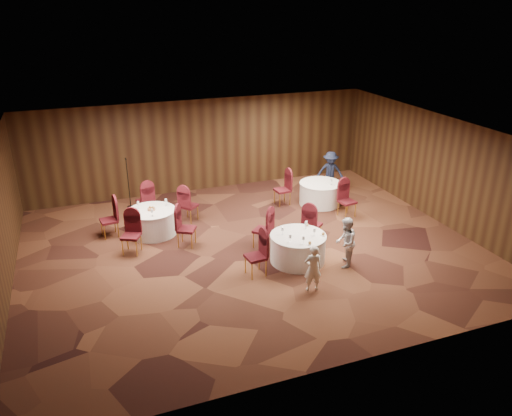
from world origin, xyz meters
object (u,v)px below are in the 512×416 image
object	(u,v)px
woman_a	(313,268)
man_c	(330,172)
table_main	(298,248)
table_right	(320,193)
mic_stand	(129,193)
woman_b	(346,242)
table_left	(152,222)

from	to	relation	value
woman_a	man_c	xyz separation A→B (m)	(3.45, 5.61, 0.15)
man_c	table_main	bearing A→B (deg)	-99.11
table_right	woman_a	size ratio (longest dim) A/B	1.20
man_c	woman_a	bearing A→B (deg)	-93.66
table_right	mic_stand	distance (m)	6.25
woman_b	table_right	bearing A→B (deg)	-163.53
table_main	woman_b	distance (m)	1.23
table_right	woman_a	bearing A→B (deg)	-119.11
woman_b	woman_a	bearing A→B (deg)	-24.40
table_left	table_right	bearing A→B (deg)	3.54
mic_stand	woman_a	distance (m)	7.41
table_right	man_c	xyz separation A→B (m)	(0.84, 0.90, 0.35)
table_main	table_left	bearing A→B (deg)	137.59
table_main	woman_b	world-z (taller)	woman_b
table_main	man_c	world-z (taller)	man_c
table_main	table_left	xyz separation A→B (m)	(-3.24, 2.96, -0.00)
table_left	mic_stand	xyz separation A→B (m)	(-0.36, 2.27, 0.11)
table_main	woman_a	size ratio (longest dim) A/B	1.25
table_left	man_c	xyz separation A→B (m)	(6.42, 1.25, 0.35)
woman_a	table_main	bearing A→B (deg)	-92.45
woman_a	woman_b	size ratio (longest dim) A/B	0.87
table_left	woman_b	size ratio (longest dim) A/B	1.05
woman_b	table_left	bearing A→B (deg)	-95.12
table_main	table_right	xyz separation A→B (m)	(2.35, 3.31, -0.00)
table_main	woman_b	bearing A→B (deg)	-32.35
mic_stand	woman_a	size ratio (longest dim) A/B	1.44
table_right	woman_a	xyz separation A→B (m)	(-2.62, -4.70, 0.20)
table_right	man_c	distance (m)	1.28
woman_b	man_c	world-z (taller)	man_c
table_right	woman_b	xyz separation A→B (m)	(-1.33, -3.95, 0.28)
table_main	table_left	size ratio (longest dim) A/B	1.05
table_right	man_c	size ratio (longest dim) A/B	0.95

